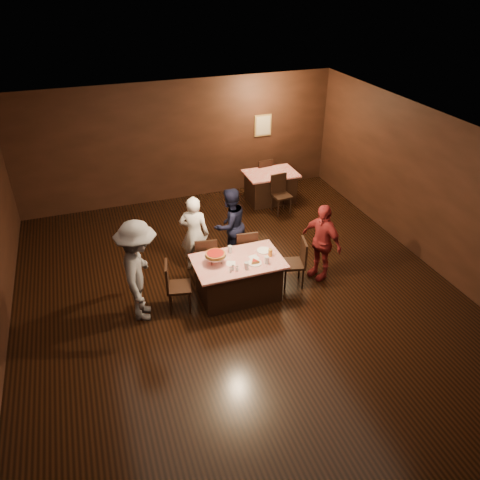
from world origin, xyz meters
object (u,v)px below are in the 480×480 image
pizza_stand (216,255)px  glass_back (230,249)px  chair_back_far (262,175)px  glass_amber (270,253)px  chair_far_right (245,249)px  diner_navy_hoodie (230,225)px  glass_front_left (246,266)px  chair_far_left (206,257)px  chair_end_right (293,263)px  chair_back_near (282,195)px  main_table (238,278)px  back_table (270,187)px  diner_grey_knit (139,271)px  diner_white_jacket (194,234)px  diner_red_shirt (321,242)px  chair_end_left (179,286)px  plate_empty (263,250)px  glass_front_right (267,260)px

pizza_stand → glass_back: 0.44m
chair_back_far → glass_amber: (-1.49, -4.14, 0.37)m
chair_far_right → glass_back: bearing=50.3°
diner_navy_hoodie → glass_amber: diner_navy_hoodie is taller
glass_front_left → chair_far_right: bearing=71.6°
chair_far_left → diner_navy_hoodie: bearing=-132.6°
pizza_stand → chair_end_right: bearing=-1.9°
chair_back_near → main_table: bearing=-131.2°
diner_navy_hoodie → back_table: bearing=-152.4°
diner_grey_knit → chair_end_right: bearing=-78.1°
diner_white_jacket → pizza_stand: 1.10m
chair_back_far → glass_back: (-2.14, -3.79, 0.37)m
main_table → chair_far_right: chair_far_right is taller
back_table → chair_end_right: size_ratio=1.37×
diner_grey_knit → glass_amber: diner_grey_knit is taller
diner_red_shirt → glass_front_left: 1.70m
chair_end_left → glass_back: (1.05, 0.30, 0.37)m
plate_empty → glass_back: glass_back is taller
main_table → chair_end_right: (1.10, 0.00, 0.09)m
chair_end_left → diner_red_shirt: (2.81, 0.08, 0.30)m
chair_end_right → glass_amber: size_ratio=6.79×
chair_end_right → glass_front_right: chair_end_right is taller
chair_end_left → chair_back_far: same height
chair_back_near → diner_white_jacket: diner_white_jacket is taller
chair_end_right → glass_amber: bearing=-70.5°
chair_far_left → diner_navy_hoodie: size_ratio=0.60×
chair_far_right → glass_front_left: (-0.35, -1.05, 0.37)m
chair_end_left → glass_front_left: size_ratio=6.79×
diner_navy_hoodie → diner_red_shirt: 1.86m
chair_far_right → glass_amber: chair_far_right is taller
chair_end_left → diner_navy_hoodie: diner_navy_hoodie is taller
glass_front_left → glass_amber: size_ratio=1.00×
main_table → back_table: size_ratio=1.23×
diner_navy_hoodie → glass_back: (-0.31, -0.96, 0.05)m
chair_far_left → plate_empty: (0.95, -0.60, 0.30)m
chair_far_right → chair_back_near: size_ratio=1.00×
back_table → diner_red_shirt: (-0.38, -3.41, 0.39)m
glass_front_right → glass_amber: same height
glass_front_right → glass_back: same height
chair_back_near → diner_grey_knit: size_ratio=0.51×
diner_navy_hoodie → glass_back: 1.01m
chair_end_left → pizza_stand: bearing=-73.9°
chair_far_left → glass_front_right: 1.36m
chair_far_left → plate_empty: size_ratio=3.80×
glass_front_right → back_table: bearing=66.3°
chair_end_right → plate_empty: chair_end_right is taller
diner_navy_hoodie → chair_end_left: bearing=19.6°
main_table → chair_back_far: bearing=62.9°
diner_red_shirt → diner_navy_hoodie: bearing=-150.9°
diner_red_shirt → glass_front_left: bearing=-98.6°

